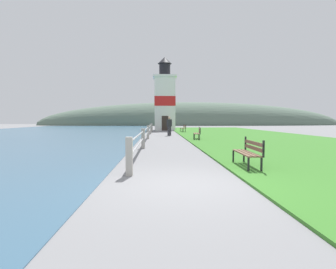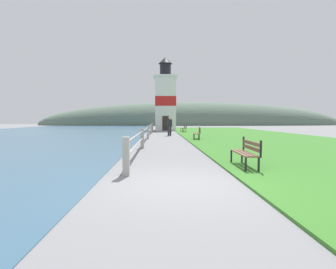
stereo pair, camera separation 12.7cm
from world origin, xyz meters
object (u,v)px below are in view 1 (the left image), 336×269
at_px(park_bench_far, 184,128).
at_px(lighthouse, 165,99).
at_px(park_bench_midway, 198,133).
at_px(person_strolling, 169,125).
at_px(park_bench_near, 249,151).

xyz_separation_m(park_bench_far, lighthouse, (-2.09, 5.84, 3.80)).
relative_size(park_bench_midway, lighthouse, 0.18).
bearing_deg(park_bench_far, park_bench_midway, 87.81).
relative_size(lighthouse, person_strolling, 5.70).
bearing_deg(park_bench_midway, park_bench_near, 95.76).
bearing_deg(person_strolling, lighthouse, -23.54).
bearing_deg(park_bench_near, park_bench_far, -88.58).
bearing_deg(park_bench_midway, person_strolling, -62.16).
height_order(park_bench_near, park_bench_midway, same).
distance_m(park_bench_midway, park_bench_far, 11.55).
bearing_deg(park_bench_near, park_bench_midway, -88.75).
distance_m(park_bench_near, park_bench_midway, 11.44).
height_order(park_bench_midway, park_bench_far, same).
bearing_deg(lighthouse, park_bench_midway, -83.34).
xyz_separation_m(park_bench_far, person_strolling, (-1.99, -6.64, 0.43)).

